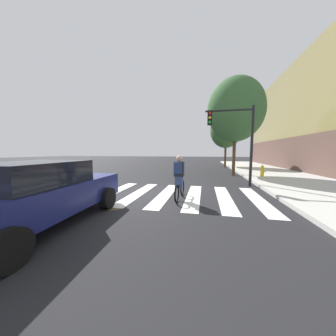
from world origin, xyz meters
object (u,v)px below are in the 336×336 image
street_tree_near (236,110)px  street_tree_mid (226,130)px  traffic_light_near (235,132)px  cyclist (179,178)px  fire_hydrant (262,171)px  manhole_cover (113,207)px  sedan_near (38,194)px

street_tree_near → street_tree_mid: 7.51m
traffic_light_near → street_tree_mid: 11.84m
cyclist → fire_hydrant: 7.80m
fire_hydrant → traffic_light_near: bearing=-128.6°
manhole_cover → street_tree_near: 11.44m
sedan_near → cyclist: size_ratio=2.73×
street_tree_near → traffic_light_near: bearing=-98.6°
street_tree_mid → manhole_cover: bearing=-107.9°
traffic_light_near → cyclist: bearing=-126.8°
manhole_cover → traffic_light_near: traffic_light_near is taller
fire_hydrant → street_tree_mid: street_tree_mid is taller
manhole_cover → traffic_light_near: 7.10m
manhole_cover → street_tree_mid: (5.31, 16.44, 4.37)m
fire_hydrant → street_tree_near: street_tree_near is taller
manhole_cover → traffic_light_near: bearing=46.6°
manhole_cover → street_tree_mid: bearing=72.1°
traffic_light_near → street_tree_near: bearing=81.4°
manhole_cover → sedan_near: 2.12m
cyclist → sedan_near: bearing=-134.2°
cyclist → manhole_cover: bearing=-144.8°
sedan_near → cyclist: bearing=45.8°
traffic_light_near → street_tree_mid: (0.84, 11.72, 1.51)m
fire_hydrant → street_tree_near: size_ratio=0.11×
manhole_cover → fire_hydrant: bearing=48.3°
street_tree_near → street_tree_mid: (0.21, 7.48, -0.59)m
fire_hydrant → street_tree_near: bearing=139.7°
sedan_near → street_tree_near: (6.11, 10.63, 4.14)m
sedan_near → cyclist: cyclist is taller
traffic_light_near → street_tree_near: street_tree_near is taller
manhole_cover → sedan_near: sedan_near is taller
traffic_light_near → manhole_cover: bearing=-133.4°
street_tree_mid → street_tree_near: bearing=-91.6°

